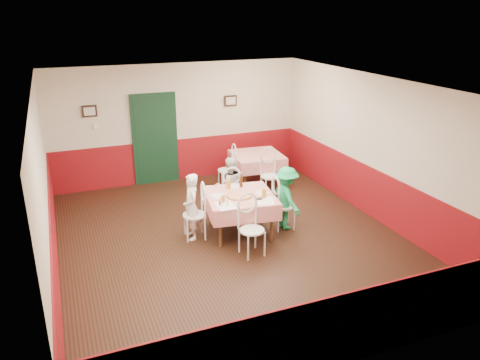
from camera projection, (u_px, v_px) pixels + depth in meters
name	position (u px, v px, depth m)	size (l,w,h in m)	color
floor	(231.00, 239.00, 8.55)	(7.00, 7.00, 0.00)	black
ceiling	(230.00, 85.00, 7.58)	(7.00, 7.00, 0.00)	white
back_wall	(179.00, 123.00, 11.11)	(6.00, 0.10, 2.80)	beige
front_wall	(347.00, 263.00, 5.01)	(6.00, 0.10, 2.80)	beige
left_wall	(44.00, 190.00, 7.02)	(0.10, 7.00, 2.80)	beige
right_wall	(375.00, 148.00, 9.11)	(0.10, 7.00, 2.80)	beige
wainscot_back	(181.00, 159.00, 11.41)	(6.00, 0.03, 1.00)	maroon
wainscot_front	(340.00, 331.00, 5.34)	(6.00, 0.03, 1.00)	maroon
wainscot_left	(54.00, 243.00, 7.33)	(0.03, 7.00, 1.00)	maroon
wainscot_right	(370.00, 191.00, 9.42)	(0.03, 7.00, 1.00)	maroon
door	(155.00, 140.00, 10.98)	(0.96, 0.06, 2.10)	black
picture_left	(89.00, 111.00, 10.22)	(0.32, 0.03, 0.26)	black
picture_right	(230.00, 101.00, 11.37)	(0.32, 0.03, 0.26)	black
thermostat	(96.00, 126.00, 10.37)	(0.10, 0.03, 0.10)	white
main_table	(240.00, 214.00, 8.67)	(1.22, 1.22, 0.77)	red
second_table	(257.00, 169.00, 11.07)	(1.12, 1.12, 0.77)	red
chair_left	(194.00, 215.00, 8.46)	(0.42, 0.42, 0.90)	white
chair_right	(284.00, 206.00, 8.83)	(0.42, 0.42, 0.90)	white
chair_far	(230.00, 194.00, 9.42)	(0.42, 0.42, 0.90)	white
chair_near	(252.00, 230.00, 7.87)	(0.42, 0.42, 0.90)	white
chair_second_a	(227.00, 170.00, 10.78)	(0.42, 0.42, 0.90)	white
chair_second_b	(270.00, 176.00, 10.39)	(0.42, 0.42, 0.90)	white
pizza	(239.00, 195.00, 8.48)	(0.47, 0.47, 0.03)	#B74723
plate_left	(217.00, 196.00, 8.47)	(0.25, 0.25, 0.01)	white
plate_right	(262.00, 193.00, 8.61)	(0.25, 0.25, 0.01)	white
plate_far	(234.00, 186.00, 8.93)	(0.25, 0.25, 0.01)	white
glass_a	(223.00, 199.00, 8.18)	(0.07, 0.07, 0.12)	#BF7219
glass_b	(264.00, 194.00, 8.39)	(0.08, 0.08, 0.15)	#BF7219
glass_c	(229.00, 184.00, 8.83)	(0.08, 0.08, 0.16)	#BF7219
beer_bottle	(241.00, 181.00, 8.88)	(0.06, 0.06, 0.24)	#381C0A
shaker_a	(221.00, 204.00, 8.04)	(0.04, 0.04, 0.09)	silver
shaker_b	(227.00, 204.00, 8.04)	(0.04, 0.04, 0.09)	silver
shaker_c	(220.00, 203.00, 8.08)	(0.04, 0.04, 0.09)	#B23319
menu_left	(226.00, 206.00, 8.07)	(0.30, 0.40, 0.00)	white
menu_right	(266.00, 201.00, 8.28)	(0.30, 0.40, 0.00)	white
wallet	(259.00, 199.00, 8.34)	(0.11, 0.09, 0.02)	black
diner_left	(191.00, 207.00, 8.39)	(0.45, 0.29, 1.23)	gray
diner_far	(229.00, 186.00, 9.41)	(0.58, 0.46, 1.20)	gray
diner_right	(286.00, 198.00, 8.79)	(0.79, 0.45, 1.22)	gray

